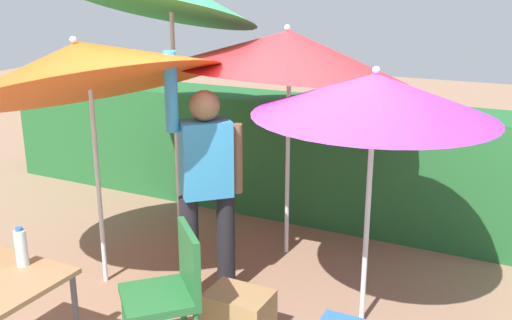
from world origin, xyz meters
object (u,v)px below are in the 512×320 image
Objects in this scene: umbrella_yellow at (82,66)px; umbrella_rainbow at (375,95)px; chair_plastic at (170,289)px; bottle_water at (21,247)px; crate_cardboard at (239,316)px; person_vendor at (206,180)px; umbrella_navy at (288,52)px.

umbrella_rainbow is at bearing 10.88° from umbrella_yellow.
bottle_water is at bearing -147.62° from chair_plastic.
umbrella_rainbow reaches higher than bottle_water.
chair_plastic is at bearing -27.79° from umbrella_yellow.
umbrella_rainbow is at bearing 40.18° from crate_cardboard.
umbrella_rainbow is 1.37m from person_vendor.
umbrella_rainbow is at bearing 40.90° from bottle_water.
umbrella_navy is at bearing 101.43° from crate_cardboard.
umbrella_rainbow is 2.10m from umbrella_yellow.
chair_plastic is (0.02, -1.79, -1.27)m from umbrella_navy.
person_vendor is 0.99m from crate_cardboard.
chair_plastic is 2.09× the size of crate_cardboard.
bottle_water is at bearing -138.61° from crate_cardboard.
umbrella_rainbow is at bearing 7.93° from person_vendor.
bottle_water is (-0.49, -1.28, -0.10)m from person_vendor.
bottle_water is at bearing -111.08° from person_vendor.
bottle_water is at bearing -139.10° from umbrella_rainbow.
chair_plastic is (0.23, -0.82, -0.42)m from person_vendor.
umbrella_yellow is at bearing -132.27° from umbrella_navy.
person_vendor is (-0.21, -0.97, -0.85)m from umbrella_navy.
umbrella_rainbow is 2.04× the size of chair_plastic.
chair_plastic is at bearing -133.77° from umbrella_rainbow.
chair_plastic is (1.11, -0.59, -1.23)m from umbrella_yellow.
umbrella_yellow is (-2.05, -0.39, 0.11)m from umbrella_rainbow.
umbrella_yellow is 1.44m from bottle_water.
umbrella_navy is 2.35× the size of chair_plastic.
umbrella_yellow is 5.38× the size of crate_cardboard.
umbrella_navy is at bearing 77.88° from person_vendor.
umbrella_rainbow is 0.87× the size of umbrella_navy.
umbrella_navy reaches higher than umbrella_rainbow.
umbrella_navy reaches higher than bottle_water.
person_vendor reaches higher than crate_cardboard.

